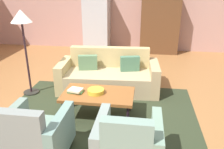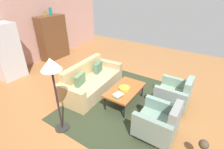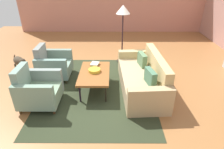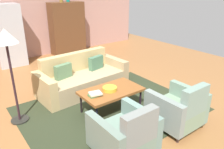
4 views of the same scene
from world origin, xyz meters
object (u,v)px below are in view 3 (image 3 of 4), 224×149
couch (144,78)px  book_stack (95,64)px  coffee_table (94,74)px  floor_lamp (123,15)px  armchair_left (53,65)px  fruit_bowl (94,70)px  dog (19,61)px  armchair_right (37,90)px

couch → book_stack: (-0.38, -1.21, 0.20)m
coffee_table → floor_lamp: floor_lamp is taller
armchair_left → floor_lamp: bearing=118.1°
floor_lamp → fruit_bowl: bearing=-24.8°
coffee_table → dog: 2.37m
fruit_bowl → floor_lamp: floor_lamp is taller
floor_lamp → dog: 3.20m
armchair_left → fruit_bowl: size_ratio=3.12×
coffee_table → fruit_bowl: 0.08m
book_stack → armchair_left: bearing=-100.7°
armchair_left → dog: armchair_left is taller
armchair_left → armchair_right: size_ratio=1.00×
couch → dog: 3.49m
coffee_table → book_stack: (-0.38, -0.02, 0.07)m
armchair_left → couch: bearing=76.0°
couch → armchair_right: size_ratio=2.44×
couch → armchair_right: 2.43m
fruit_bowl → book_stack: 0.35m
coffee_table → book_stack: book_stack is taller
armchair_right → fruit_bowl: bearing=118.5°
armchair_right → floor_lamp: size_ratio=0.51×
armchair_right → dog: armchair_right is taller
dog → floor_lamp: bearing=57.5°
couch → coffee_table: (0.01, -1.19, 0.13)m
fruit_bowl → dog: 2.36m
armchair_right → floor_lamp: bearing=139.2°
armchair_left → floor_lamp: size_ratio=0.51×
coffee_table → armchair_right: (0.60, -1.17, -0.07)m
armchair_left → dog: size_ratio=1.61×
armchair_right → armchair_left: bearing=179.8°
armchair_left → armchair_right: 1.20m
dog → couch: bearing=29.2°
couch → armchair_left: armchair_left is taller
floor_lamp → dog: floor_lamp is taller
couch → fruit_bowl: 1.20m
armchair_right → fruit_bowl: (-0.64, 1.17, 0.14)m
couch → book_stack: size_ratio=8.24×
floor_lamp → armchair_left: bearing=-62.1°
book_stack → dog: bearing=-103.5°
armchair_right → floor_lamp: floor_lamp is taller
fruit_bowl → armchair_left: bearing=-115.7°
armchair_left → book_stack: armchair_left is taller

